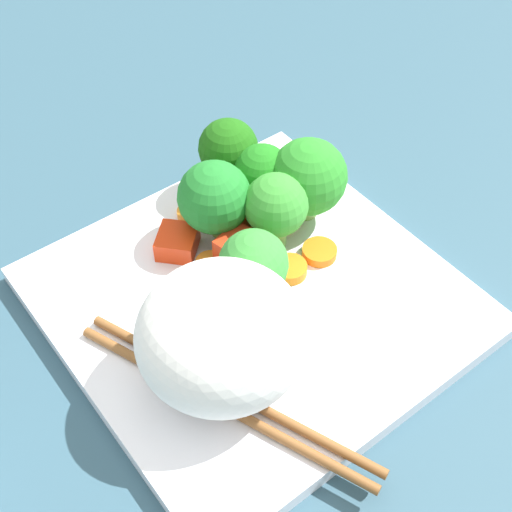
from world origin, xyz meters
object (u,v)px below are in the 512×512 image
object	(u,v)px
rice_mound	(222,336)
chopstick_pair	(225,398)
square_plate	(254,300)
broccoli_floret_2	(276,206)
carrot_slice_4	(277,220)

from	to	relation	value
rice_mound	chopstick_pair	world-z (taller)	rice_mound
square_plate	rice_mound	size ratio (longest dim) A/B	2.50
broccoli_floret_2	carrot_slice_4	distance (cm)	3.63
square_plate	rice_mound	bearing A→B (deg)	126.12
rice_mound	chopstick_pair	bearing A→B (deg)	146.55
carrot_slice_4	broccoli_floret_2	bearing A→B (deg)	136.43
broccoli_floret_2	carrot_slice_4	xyz separation A→B (cm)	(1.34, -1.27, -3.12)
square_plate	broccoli_floret_2	world-z (taller)	broccoli_floret_2
carrot_slice_4	square_plate	bearing A→B (deg)	128.13
chopstick_pair	broccoli_floret_2	bearing A→B (deg)	107.30
rice_mound	square_plate	bearing A→B (deg)	-53.88
rice_mound	carrot_slice_4	bearing A→B (deg)	-52.84
square_plate	rice_mound	world-z (taller)	rice_mound
rice_mound	chopstick_pair	distance (cm)	4.05
rice_mound	broccoli_floret_2	size ratio (longest dim) A/B	1.70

